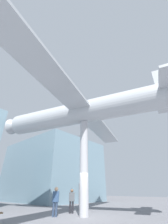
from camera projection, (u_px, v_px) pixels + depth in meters
The scene contains 6 objects.
ground_plane at pixel (84, 217), 9.14m from camera, with size 80.00×80.00×0.00m, color slate.
glass_pavilion_right at pixel (53, 171), 25.45m from camera, with size 11.16×13.97×9.34m.
support_pylon_central at pixel (84, 163), 10.62m from camera, with size 0.59×0.59×6.34m.
suspended_airplane at pixel (82, 112), 12.62m from camera, with size 18.26×15.52×3.22m.
visitor_person at pixel (72, 199), 10.96m from camera, with size 0.44×0.43×1.55m.
visitor_second at pixel (56, 199), 9.57m from camera, with size 0.44×0.44×1.64m.
Camera 1 is at (-8.40, -7.23, 1.41)m, focal length 24.00 mm.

